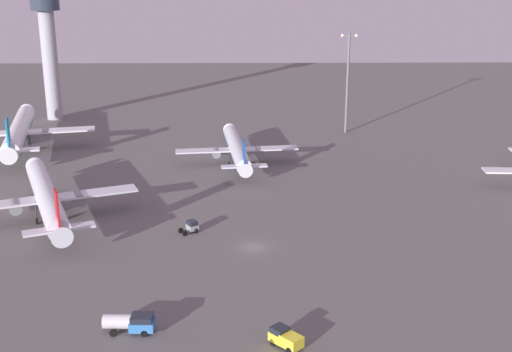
% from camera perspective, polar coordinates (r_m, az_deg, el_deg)
% --- Properties ---
extents(ground_plane, '(416.00, 416.00, 0.00)m').
position_cam_1_polar(ground_plane, '(108.30, -0.18, -6.05)').
color(ground_plane, '#605E5B').
extents(control_tower, '(8.00, 8.00, 39.26)m').
position_cam_1_polar(control_tower, '(202.18, -17.24, 10.95)').
color(control_tower, '#A8A8B2').
rests_on(control_tower, ground).
extents(airplane_taxiway_distant, '(30.85, 39.11, 10.50)m').
position_cam_1_polar(airplane_taxiway_distant, '(124.26, -17.35, -1.75)').
color(airplane_taxiway_distant, silver).
rests_on(airplane_taxiway_distant, ground).
extents(airplane_mid_apron, '(27.85, 35.70, 9.16)m').
position_cam_1_polar(airplane_mid_apron, '(151.84, -1.64, 2.34)').
color(airplane_mid_apron, silver).
rests_on(airplane_mid_apron, ground).
extents(airplane_far_stand, '(36.17, 46.17, 11.94)m').
position_cam_1_polar(airplane_far_stand, '(172.91, -19.51, 3.58)').
color(airplane_far_stand, white).
rests_on(airplane_far_stand, ground).
extents(baggage_tractor, '(4.26, 4.36, 2.25)m').
position_cam_1_polar(baggage_tractor, '(81.76, 2.52, -13.57)').
color(baggage_tractor, yellow).
rests_on(baggage_tractor, ground).
extents(fuel_truck, '(6.36, 2.57, 2.35)m').
position_cam_1_polar(fuel_truck, '(85.84, -10.58, -12.10)').
color(fuel_truck, '#3372BF').
rests_on(fuel_truck, ground).
extents(pushback_tug, '(3.56, 3.18, 2.05)m').
position_cam_1_polar(pushback_tug, '(114.13, -5.50, -4.28)').
color(pushback_tug, gray).
rests_on(pushback_tug, ground).
extents(apron_light_west, '(4.80, 0.90, 26.26)m').
position_cam_1_polar(apron_light_west, '(179.59, 7.79, 8.34)').
color(apron_light_west, slate).
rests_on(apron_light_west, ground).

